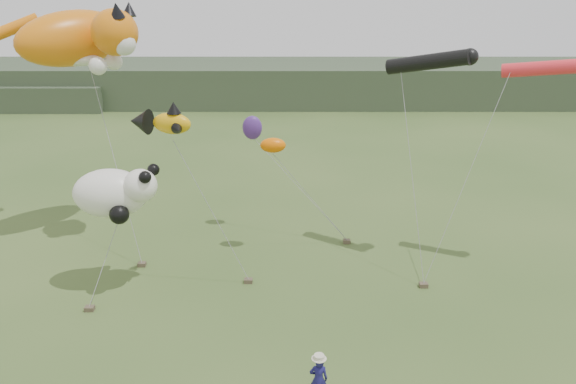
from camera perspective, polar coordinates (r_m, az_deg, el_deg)
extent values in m
plane|color=#385123|center=(19.57, -2.24, -16.21)|extent=(120.00, 120.00, 0.00)
cube|color=#2D3D28|center=(61.51, -0.70, 11.11)|extent=(90.00, 12.00, 4.00)
imported|color=#191654|center=(17.39, 3.12, -18.45)|extent=(0.56, 0.38, 1.51)
cube|color=brown|center=(25.76, -14.62, -7.12)|extent=(0.34, 0.27, 0.18)
cube|color=brown|center=(23.70, -4.05, -8.98)|extent=(0.34, 0.27, 0.18)
cube|color=brown|center=(23.99, 13.61, -9.16)|extent=(0.34, 0.27, 0.18)
cube|color=brown|center=(23.06, -19.51, -11.09)|extent=(0.34, 0.27, 0.18)
cube|color=brown|center=(27.22, 5.99, -5.01)|extent=(0.34, 0.27, 0.18)
ellipsoid|color=orange|center=(28.14, -20.96, 14.38)|extent=(5.60, 5.69, 2.84)
sphere|color=orange|center=(26.35, -17.19, 15.23)|extent=(2.01, 2.01, 2.01)
cone|color=black|center=(25.67, -17.03, 17.27)|extent=(0.63, 0.76, 0.76)
cone|color=black|center=(26.69, -15.86, 17.46)|extent=(0.63, 0.72, 0.71)
sphere|color=silver|center=(25.94, -16.33, 14.25)|extent=(1.01, 1.01, 1.01)
ellipsoid|color=silver|center=(27.83, -20.53, 12.52)|extent=(1.97, 0.98, 0.61)
sphere|color=silver|center=(26.04, -18.75, 12.04)|extent=(0.78, 0.78, 0.78)
sphere|color=silver|center=(27.46, -17.28, 12.56)|extent=(0.78, 0.78, 0.78)
cylinder|color=orange|center=(30.05, -25.83, 14.88)|extent=(2.08, 1.52, 1.21)
ellipsoid|color=#E0A10C|center=(21.69, -11.72, 6.84)|extent=(1.64, 0.99, 0.83)
cone|color=black|center=(22.30, -14.87, 6.94)|extent=(0.97, 1.13, 0.98)
cone|color=black|center=(21.55, -11.55, 8.39)|extent=(0.54, 0.54, 0.43)
cone|color=black|center=(21.13, -11.11, 6.24)|extent=(0.58, 0.61, 0.43)
cone|color=black|center=(22.17, -10.60, 6.91)|extent=(0.58, 0.61, 0.43)
cylinder|color=black|center=(24.56, 13.97, 12.68)|extent=(3.33, 2.43, 1.28)
sphere|color=black|center=(24.41, 17.99, 12.93)|extent=(0.69, 0.69, 0.69)
cylinder|color=red|center=(25.21, 24.45, 11.37)|extent=(3.08, 1.81, 0.95)
ellipsoid|color=white|center=(22.93, -17.60, -0.13)|extent=(2.90, 1.94, 1.94)
sphere|color=white|center=(22.14, -14.77, 0.63)|extent=(1.29, 1.29, 1.29)
sphere|color=black|center=(21.51, -14.33, 1.47)|extent=(0.47, 0.47, 0.47)
sphere|color=black|center=(22.33, -13.51, 2.22)|extent=(0.47, 0.47, 0.47)
sphere|color=black|center=(22.19, -16.77, -2.20)|extent=(0.75, 0.75, 0.75)
sphere|color=black|center=(23.63, -19.26, -0.83)|extent=(0.75, 0.75, 0.75)
ellipsoid|color=#EE6502|center=(24.72, -1.54, 4.77)|extent=(1.13, 0.66, 0.66)
ellipsoid|color=#4A2476|center=(27.30, -3.65, 6.54)|extent=(0.95, 0.63, 1.16)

